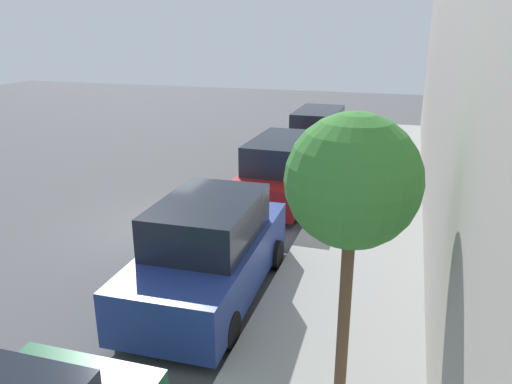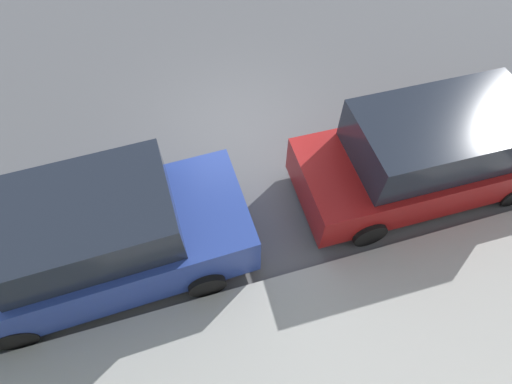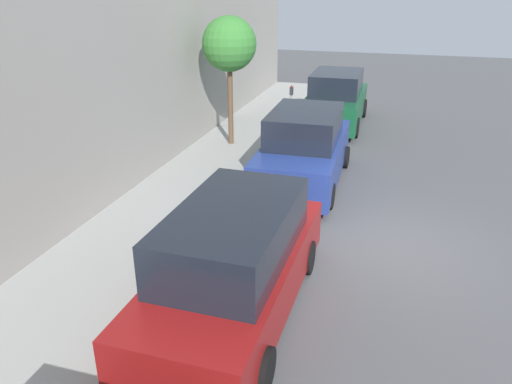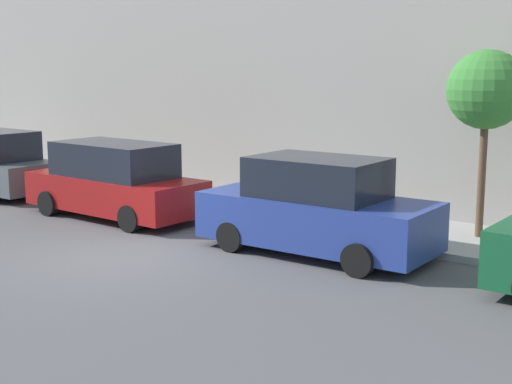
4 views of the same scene
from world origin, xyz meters
name	(u,v)px [view 4 (image 4 of 4)]	position (x,y,z in m)	size (l,w,h in m)	color
ground_plane	(129,255)	(0.00, 0.00, 0.00)	(60.00, 60.00, 0.00)	#515154
sidewalk	(274,212)	(4.98, 0.00, 0.07)	(2.95, 32.00, 0.15)	#9E9E99
parked_suv_second	(317,209)	(2.41, -2.94, 0.93)	(2.10, 4.85, 1.98)	navy
parked_minivan_third	(114,181)	(2.33, 3.04, 0.92)	(2.02, 4.93, 1.90)	maroon
street_tree	(487,91)	(5.28, -5.25, 3.27)	(1.66, 1.66, 3.98)	brown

